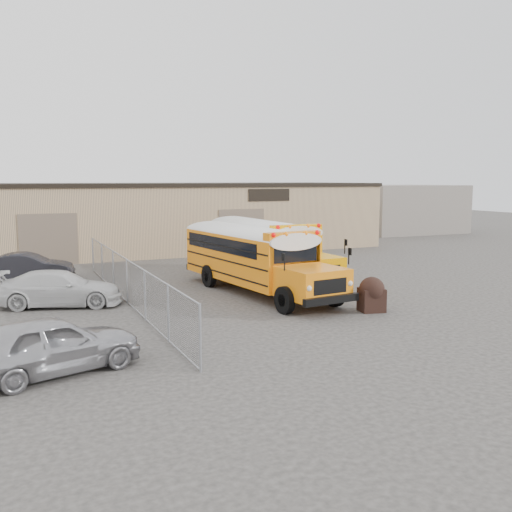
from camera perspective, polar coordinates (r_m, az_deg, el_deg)
name	(u,v)px	position (r m, az deg, el deg)	size (l,w,h in m)	color
ground	(296,305)	(22.65, 4.00, -4.90)	(120.00, 120.00, 0.00)	#33312E
warehouse	(162,216)	(40.90, -9.38, 3.98)	(30.20, 10.20, 4.67)	tan
chainlink_fence	(127,281)	(23.25, -12.75, -2.48)	(0.07, 18.07, 1.81)	#95989E
distant_building_right	(400,209)	(55.56, 14.19, 4.61)	(10.00, 8.00, 4.40)	gray
school_bus_left	(195,241)	(30.24, -6.14, 1.49)	(3.62, 10.23, 2.93)	orange
school_bus_right	(219,234)	(33.81, -3.68, 2.19)	(2.85, 10.16, 2.95)	#FFA500
tarp_bundle	(372,294)	(21.81, 11.49, -3.72)	(1.02, 0.96, 1.31)	black
car_silver	(51,345)	(15.48, -19.77, -8.37)	(1.80, 4.47, 1.52)	#ADADB2
car_white	(60,288)	(23.58, -19.04, -3.08)	(1.95, 4.79, 1.39)	silver
car_dark	(27,268)	(29.64, -21.90, -1.07)	(1.49, 4.27, 1.41)	black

